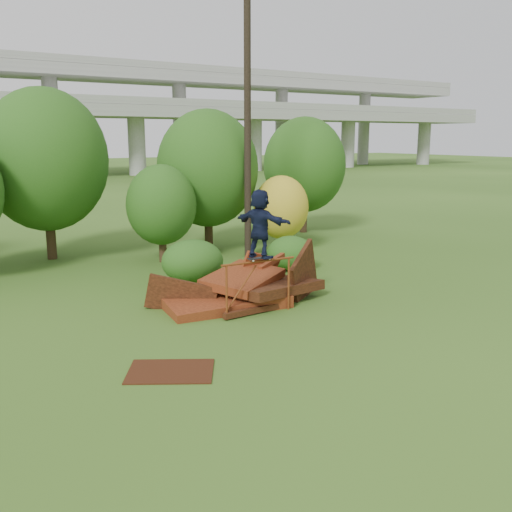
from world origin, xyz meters
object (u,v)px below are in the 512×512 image
skater (260,224)px  utility_pole (247,119)px  flat_plate (171,371)px  scrap_pile (244,290)px

skater → utility_pole: (3.91, 6.95, 3.04)m
flat_plate → utility_pole: utility_pole is taller
skater → utility_pole: bearing=-50.6°
scrap_pile → flat_plate: 5.46m
flat_plate → utility_pole: size_ratio=0.16×
scrap_pile → flat_plate: bearing=-138.3°
skater → utility_pole: size_ratio=0.17×
scrap_pile → utility_pole: (3.66, 5.70, 5.25)m
scrap_pile → utility_pole: size_ratio=0.52×
scrap_pile → skater: bearing=-101.1°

